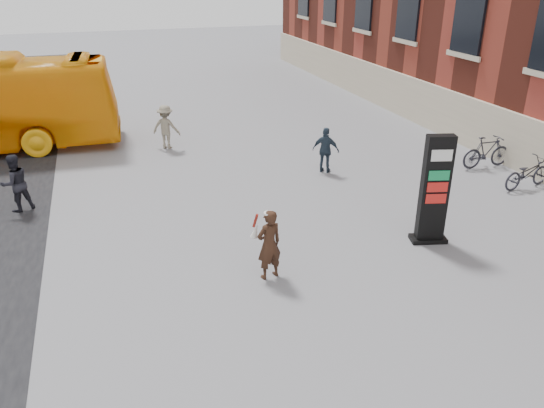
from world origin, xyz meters
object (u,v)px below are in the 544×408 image
object	(u,v)px
pedestrian_c	(326,150)
woman	(269,244)
pedestrian_a	(15,183)
bike_7	(487,152)
pedestrian_b	(166,127)
bike_6	(527,173)
info_pylon	(435,190)

from	to	relation	value
pedestrian_c	woman	bearing A→B (deg)	93.13
woman	pedestrian_a	world-z (taller)	pedestrian_a
bike_7	pedestrian_b	bearing A→B (deg)	62.14
pedestrian_b	bike_6	world-z (taller)	pedestrian_b
info_pylon	pedestrian_b	size ratio (longest dim) A/B	1.68
woman	bike_7	xyz separation A→B (m)	(8.92, 4.21, -0.28)
pedestrian_a	bike_7	world-z (taller)	pedestrian_a
pedestrian_a	bike_6	xyz separation A→B (m)	(14.37, -3.03, -0.33)
pedestrian_a	bike_7	distance (m)	14.42
woman	pedestrian_a	size ratio (longest dim) A/B	0.99
pedestrian_a	bike_6	bearing A→B (deg)	140.52
info_pylon	woman	bearing A→B (deg)	-160.55
pedestrian_a	bike_7	xyz separation A→B (m)	(14.37, -1.18, -0.27)
bike_6	pedestrian_a	bearing A→B (deg)	69.71
pedestrian_b	bike_7	bearing A→B (deg)	-178.52
woman	pedestrian_c	size ratio (longest dim) A/B	1.07
info_pylon	pedestrian_a	bearing A→B (deg)	167.27
info_pylon	pedestrian_c	world-z (taller)	info_pylon
info_pylon	bike_7	distance (m)	6.16
pedestrian_b	pedestrian_c	bearing A→B (deg)	168.13
woman	pedestrian_c	bearing A→B (deg)	-138.19
pedestrian_c	bike_6	bearing A→B (deg)	-173.68
pedestrian_c	bike_6	size ratio (longest dim) A/B	0.84
pedestrian_c	bike_6	distance (m)	6.09
info_pylon	bike_7	world-z (taller)	info_pylon
pedestrian_b	bike_7	distance (m)	11.13
woman	info_pylon	bearing A→B (deg)	170.34
info_pylon	woman	xyz separation A→B (m)	(-4.20, -0.33, -0.53)
pedestrian_b	pedestrian_c	distance (m)	6.10
pedestrian_c	bike_6	xyz separation A→B (m)	(5.23, -3.12, -0.28)
pedestrian_b	bike_7	xyz separation A→B (m)	(9.75, -5.35, -0.26)
info_pylon	pedestrian_c	bearing A→B (deg)	110.60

